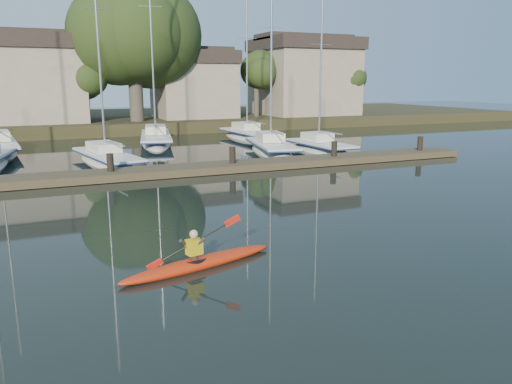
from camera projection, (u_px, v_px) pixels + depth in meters
name	position (u px, v px, depth m)	size (l,w,h in m)	color
ground	(323.00, 275.00, 11.68)	(160.00, 160.00, 0.00)	black
kayak	(199.00, 261.00, 12.16)	(4.25, 1.63, 1.36)	#B8350E
dock	(175.00, 170.00, 24.19)	(34.00, 2.00, 1.80)	#4C402B
sailboat_2	(108.00, 167.00, 27.52)	(3.59, 8.67, 13.98)	silver
sailboat_3	(271.00, 155.00, 31.82)	(3.74, 8.49, 13.26)	silver
sailboat_4	(320.00, 154.00, 32.19)	(2.39, 6.94, 11.64)	silver
sailboat_6	(156.00, 146.00, 36.58)	(4.12, 10.49, 16.33)	silver
sailboat_7	(248.00, 141.00, 39.33)	(2.72, 8.33, 13.22)	silver
shore	(122.00, 94.00, 47.73)	(90.00, 25.25, 12.75)	#2B3018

